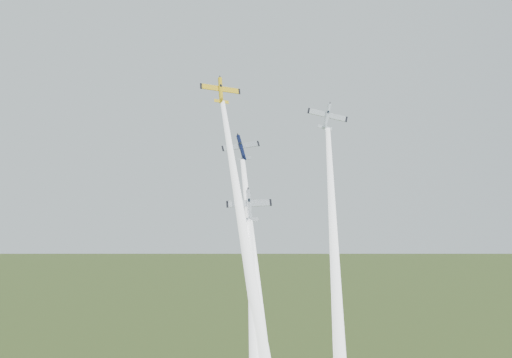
# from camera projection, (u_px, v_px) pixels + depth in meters

# --- Properties ---
(plane_yellow) EXTENTS (9.56, 8.69, 8.75)m
(plane_yellow) POSITION_uv_depth(u_px,v_px,m) (221.00, 90.00, 133.87)
(plane_yellow) COLOR yellow
(smoke_trail_yellow) EXTENTS (17.63, 40.17, 63.48)m
(smoke_trail_yellow) POSITION_uv_depth(u_px,v_px,m) (248.00, 262.00, 112.30)
(smoke_trail_yellow) COLOR white
(plane_navy) EXTENTS (9.65, 6.79, 8.28)m
(plane_navy) POSITION_uv_depth(u_px,v_px,m) (241.00, 148.00, 130.41)
(plane_navy) COLOR #0C1334
(smoke_trail_navy) EXTENTS (13.32, 39.54, 60.79)m
(smoke_trail_navy) POSITION_uv_depth(u_px,v_px,m) (261.00, 328.00, 109.23)
(smoke_trail_navy) COLOR white
(plane_silver_right) EXTENTS (9.53, 5.80, 9.19)m
(plane_silver_right) POSITION_uv_depth(u_px,v_px,m) (327.00, 117.00, 128.61)
(plane_silver_right) COLOR silver
(smoke_trail_silver_right) EXTENTS (4.57, 43.26, 65.44)m
(smoke_trail_silver_right) POSITION_uv_depth(u_px,v_px,m) (337.00, 309.00, 105.54)
(smoke_trail_silver_right) COLOR white
(plane_silver_low) EXTENTS (9.50, 6.84, 8.16)m
(plane_silver_low) POSITION_uv_depth(u_px,v_px,m) (249.00, 206.00, 119.08)
(plane_silver_low) COLOR silver
(smoke_trail_silver_low) EXTENTS (7.31, 29.98, 44.62)m
(smoke_trail_silver_low) POSITION_uv_depth(u_px,v_px,m) (255.00, 358.00, 102.98)
(smoke_trail_silver_low) COLOR white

